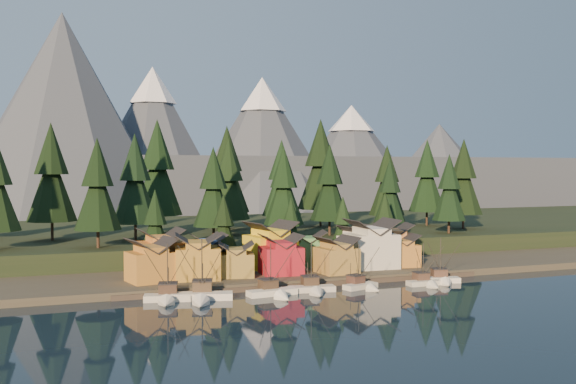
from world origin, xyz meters
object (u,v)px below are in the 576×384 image
object	(u,v)px
house_back_1	(208,252)
house_back_0	(161,250)
boat_1	(202,289)
boat_5	(427,277)
house_front_1	(197,255)
boat_4	(363,279)
boat_2	(275,286)
boat_0	(167,289)
boat_6	(442,273)
house_front_0	(151,259)
boat_3	(313,282)

from	to	relation	value
house_back_1	house_back_0	bearing A→B (deg)	176.08
boat_1	house_back_1	xyz separation A→B (m)	(6.53, 22.57, 3.70)
boat_1	boat_5	bearing A→B (deg)	13.16
house_front_1	house_back_1	distance (m)	8.37
house_front_1	boat_5	bearing A→B (deg)	-10.78
boat_4	house_back_0	bearing A→B (deg)	130.48
boat_2	boat_0	bearing A→B (deg)	167.92
boat_0	boat_4	xyz separation A→B (m)	(39.43, -1.43, -0.38)
boat_4	boat_5	world-z (taller)	boat_4
boat_6	house_back_1	bearing A→B (deg)	171.04
house_front_1	house_back_1	xyz separation A→B (m)	(3.99, 7.34, -0.46)
boat_0	house_back_1	bearing A→B (deg)	72.33
boat_0	house_back_1	world-z (taller)	boat_0
boat_1	house_back_0	world-z (taller)	house_back_0
boat_2	house_front_1	xyz separation A→B (m)	(-11.53, 15.82, 4.40)
boat_5	boat_6	size ratio (longest dim) A/B	0.92
boat_1	house_front_0	distance (m)	17.29
house_back_0	boat_3	bearing A→B (deg)	-45.36
boat_4	boat_5	distance (m)	14.12
boat_1	house_back_1	world-z (taller)	boat_1
boat_6	house_front_1	bearing A→B (deg)	-179.72
house_back_1	boat_6	bearing A→B (deg)	-23.90
boat_0	house_back_1	distance (m)	24.97
boat_1	boat_6	bearing A→B (deg)	15.12
boat_2	boat_4	xyz separation A→B (m)	(19.23, 0.52, -0.04)
boat_0	house_front_1	world-z (taller)	house_front_1
boat_0	house_back_0	distance (m)	22.83
house_back_0	house_back_1	world-z (taller)	house_back_0
boat_4	house_back_1	distance (m)	35.29
boat_2	house_back_0	world-z (taller)	house_back_0
boat_1	boat_3	world-z (taller)	boat_1
boat_2	boat_5	world-z (taller)	boat_2
boat_4	house_front_1	xyz separation A→B (m)	(-30.76, 15.31, 4.44)
boat_0	boat_3	world-z (taller)	boat_0
boat_3	boat_5	xyz separation A→B (m)	(24.93, -1.56, -0.15)
boat_6	house_front_0	bearing A→B (deg)	-177.25
boat_1	house_back_0	size ratio (longest dim) A/B	1.29
boat_6	house_front_1	world-z (taller)	house_front_1
boat_6	house_back_1	size ratio (longest dim) A/B	1.25
boat_1	house_back_0	xyz separation A→B (m)	(-3.73, 23.64, 4.39)
house_back_1	boat_4	bearing A→B (deg)	-38.18
boat_4	house_back_1	world-z (taller)	house_back_1
boat_0	house_back_1	size ratio (longest dim) A/B	1.37
boat_5	house_front_1	distance (m)	48.00
boat_0	house_back_0	world-z (taller)	house_back_0
boat_1	boat_3	bearing A→B (deg)	15.32
house_front_1	boat_4	bearing A→B (deg)	-16.93
boat_1	house_front_0	bearing A→B (deg)	129.37
house_front_1	house_front_0	bearing A→B (deg)	-171.11
boat_2	house_front_1	world-z (taller)	house_front_1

